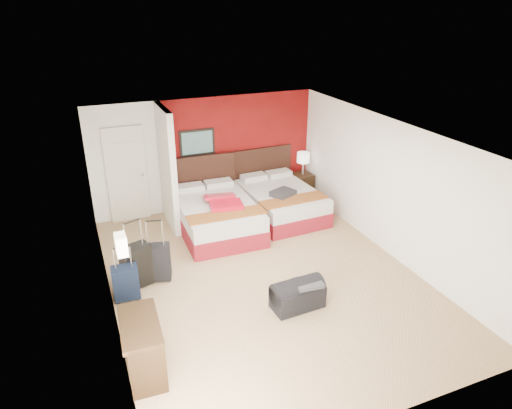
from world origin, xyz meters
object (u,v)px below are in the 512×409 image
bed_left (217,217)px  suitcase_black (137,267)px  red_suitcase_open (223,201)px  suitcase_charcoal (158,264)px  desk (142,348)px  table_lamp (303,163)px  suitcase_navy (126,284)px  bed_right (281,203)px  duffel_bag (297,296)px  nightstand (302,186)px

bed_left → suitcase_black: suitcase_black is taller
red_suitcase_open → suitcase_charcoal: size_ratio=1.36×
desk → suitcase_black: bearing=85.6°
table_lamp → suitcase_navy: size_ratio=0.93×
bed_right → suitcase_navy: bearing=-154.9°
bed_left → duffel_bag: bed_left is taller
nightstand → suitcase_navy: nightstand is taller
suitcase_black → suitcase_navy: (-0.23, -0.33, -0.08)m
bed_left → desk: size_ratio=2.24×
suitcase_navy → desk: (-0.03, -1.72, 0.12)m
duffel_bag → desk: size_ratio=0.84×
duffel_bag → suitcase_navy: bearing=150.1°
suitcase_charcoal → desk: size_ratio=0.66×
nightstand → table_lamp: (0.00, 0.00, 0.56)m
table_lamp → duffel_bag: table_lamp is taller
red_suitcase_open → suitcase_black: bearing=-137.0°
suitcase_navy → bed_right: bearing=31.2°
suitcase_charcoal → desk: bearing=-90.0°
suitcase_navy → desk: bearing=-87.5°
bed_left → nightstand: bearing=21.8°
suitcase_charcoal → nightstand: bearing=46.0°
nightstand → suitcase_charcoal: suitcase_charcoal is taller
bed_left → nightstand: bed_left is taller
desk → red_suitcase_open: bearing=59.6°
bed_right → nightstand: size_ratio=3.34×
red_suitcase_open → suitcase_charcoal: red_suitcase_open is taller
table_lamp → suitcase_black: bearing=-151.8°
red_suitcase_open → suitcase_black: size_ratio=1.21×
suitcase_charcoal → bed_right: bearing=43.1°
desk → suitcase_charcoal: bearing=76.7°
bed_right → suitcase_black: bearing=-157.7°
red_suitcase_open → suitcase_navy: 2.73m
suitcase_navy → duffel_bag: suitcase_navy is taller
suitcase_navy → suitcase_charcoal: bearing=35.9°
suitcase_black → desk: bearing=-116.6°
suitcase_navy → duffel_bag: size_ratio=0.70×
table_lamp → suitcase_navy: bearing=-149.8°
nightstand → duffel_bag: size_ratio=0.76×
table_lamp → suitcase_black: table_lamp is taller
desk → duffel_bag: bearing=14.6°
bed_right → desk: (-3.62, -3.62, 0.09)m
nightstand → suitcase_charcoal: 4.51m
bed_left → bed_right: size_ratio=1.05×
bed_left → suitcase_navy: 2.68m
table_lamp → duffel_bag: size_ratio=0.66×
suitcase_black → duffel_bag: (2.18, -1.54, -0.15)m
bed_right → duffel_bag: 3.33m
bed_left → suitcase_black: (-1.83, -1.39, 0.04)m
nightstand → table_lamp: bearing=0.0°
red_suitcase_open → suitcase_charcoal: 2.05m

